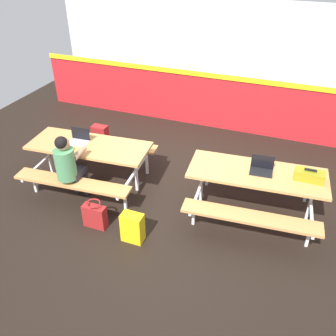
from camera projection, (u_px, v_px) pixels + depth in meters
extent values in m
cube|color=black|center=(169.00, 195.00, 5.93)|extent=(10.00, 10.00, 0.02)
cube|color=red|center=(214.00, 102.00, 7.69)|extent=(8.00, 0.12, 1.10)
cube|color=yellow|center=(215.00, 76.00, 7.31)|extent=(8.00, 0.03, 0.10)
cube|color=silver|center=(219.00, 37.00, 6.95)|extent=(6.72, 0.12, 1.40)
cube|color=tan|center=(89.00, 146.00, 5.81)|extent=(2.00, 0.91, 0.04)
cube|color=tan|center=(72.00, 182.00, 5.46)|extent=(1.86, 0.43, 0.04)
cube|color=tan|center=(107.00, 143.00, 6.48)|extent=(1.86, 0.43, 0.04)
cube|color=white|center=(50.00, 158.00, 6.20)|extent=(0.04, 0.04, 0.70)
cube|color=white|center=(49.00, 156.00, 6.18)|extent=(0.17, 1.55, 0.04)
cube|color=white|center=(34.00, 181.00, 5.87)|extent=(0.04, 0.04, 0.41)
cube|color=white|center=(66.00, 151.00, 6.69)|extent=(0.04, 0.04, 0.41)
cube|color=white|center=(136.00, 172.00, 5.83)|extent=(0.04, 0.04, 0.70)
cube|color=white|center=(136.00, 170.00, 5.81)|extent=(0.17, 1.55, 0.04)
cube|color=white|center=(125.00, 198.00, 5.50)|extent=(0.04, 0.04, 0.41)
cube|color=white|center=(147.00, 164.00, 6.32)|extent=(0.04, 0.04, 0.41)
cube|color=tan|center=(257.00, 173.00, 5.15)|extent=(2.00, 0.91, 0.04)
cube|color=tan|center=(250.00, 217.00, 4.80)|extent=(1.86, 0.43, 0.04)
cube|color=tan|center=(258.00, 167.00, 5.82)|extent=(1.86, 0.43, 0.04)
cube|color=white|center=(201.00, 185.00, 5.54)|extent=(0.04, 0.04, 0.70)
cube|color=white|center=(202.00, 183.00, 5.52)|extent=(0.17, 1.55, 0.04)
cube|color=white|center=(194.00, 213.00, 5.21)|extent=(0.04, 0.04, 0.41)
cube|color=white|center=(207.00, 175.00, 6.03)|extent=(0.04, 0.04, 0.41)
cube|color=white|center=(310.00, 203.00, 5.17)|extent=(0.04, 0.04, 0.70)
cube|color=white|center=(311.00, 201.00, 5.15)|extent=(0.17, 1.55, 0.04)
cube|color=white|center=(309.00, 235.00, 4.84)|extent=(0.04, 0.04, 0.41)
cube|color=white|center=(307.00, 191.00, 5.66)|extent=(0.04, 0.04, 0.41)
cylinder|color=#2D2D38|center=(76.00, 180.00, 5.87)|extent=(0.11, 0.11, 0.45)
cylinder|color=#2D2D38|center=(86.00, 182.00, 5.82)|extent=(0.11, 0.11, 0.45)
cube|color=#2D2D38|center=(74.00, 171.00, 5.57)|extent=(0.33, 0.40, 0.12)
cylinder|color=#4C8C59|center=(65.00, 164.00, 5.30)|extent=(0.30, 0.30, 0.48)
cylinder|color=#A57A5B|center=(63.00, 150.00, 5.44)|extent=(0.10, 0.31, 0.08)
cylinder|color=#A57A5B|center=(80.00, 153.00, 5.37)|extent=(0.10, 0.31, 0.08)
sphere|color=#A57A5B|center=(63.00, 144.00, 5.13)|extent=(0.20, 0.20, 0.20)
sphere|color=black|center=(61.00, 143.00, 5.09)|extent=(0.18, 0.18, 0.18)
cube|color=silver|center=(78.00, 143.00, 5.84)|extent=(0.34, 0.25, 0.01)
cube|color=black|center=(81.00, 134.00, 5.86)|extent=(0.32, 0.03, 0.21)
cube|color=black|center=(261.00, 172.00, 5.13)|extent=(0.34, 0.25, 0.01)
cube|color=black|center=(263.00, 162.00, 5.15)|extent=(0.32, 0.03, 0.21)
cube|color=olive|center=(309.00, 176.00, 4.94)|extent=(0.40, 0.18, 0.14)
cube|color=black|center=(311.00, 170.00, 4.89)|extent=(0.16, 0.02, 0.02)
cube|color=maroon|center=(100.00, 136.00, 7.13)|extent=(0.30, 0.18, 0.44)
cube|color=maroon|center=(103.00, 137.00, 7.25)|extent=(0.21, 0.04, 0.19)
cube|color=maroon|center=(95.00, 216.00, 5.19)|extent=(0.34, 0.14, 0.36)
torus|color=maroon|center=(93.00, 203.00, 5.06)|extent=(0.21, 0.21, 0.02)
cube|color=yellow|center=(133.00, 228.00, 4.94)|extent=(0.30, 0.18, 0.44)
cube|color=yellow|center=(136.00, 226.00, 5.06)|extent=(0.21, 0.04, 0.19)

